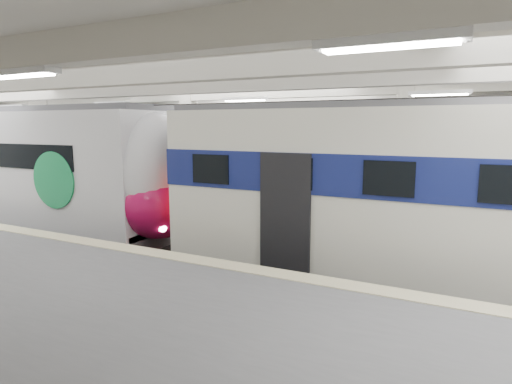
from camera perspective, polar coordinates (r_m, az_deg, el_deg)
The scene contains 4 objects.
station_hall at distance 11.43m, azimuth -10.33°, elevation 4.60°, with size 36.00×24.00×5.75m.
modern_emu at distance 18.15m, azimuth -26.37°, elevation 2.44°, with size 14.84×3.06×4.74m.
older_rer at distance 10.98m, azimuth 24.12°, elevation -0.52°, with size 14.10×3.11×4.62m.
far_train at distance 21.54m, azimuth -13.72°, elevation 3.57°, with size 13.15×3.21×4.20m.
Camera 1 is at (6.85, -10.85, 4.06)m, focal length 30.00 mm.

